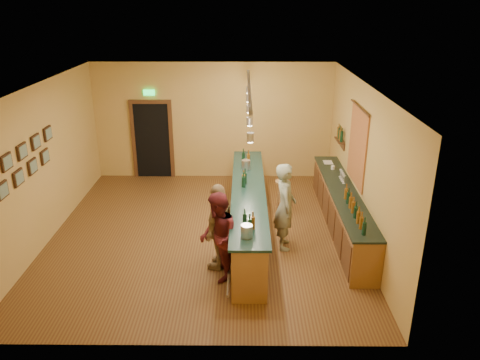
{
  "coord_description": "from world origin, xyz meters",
  "views": [
    {
      "loc": [
        0.83,
        -9.01,
        4.78
      ],
      "look_at": [
        0.76,
        0.2,
        1.17
      ],
      "focal_mm": 35.0,
      "sensor_mm": 36.0,
      "label": 1
    }
  ],
  "objects_px": {
    "tasting_bar": "(248,208)",
    "customer_b": "(219,226)",
    "bartender": "(285,206)",
    "bar_stool": "(282,187)",
    "back_counter": "(342,210)",
    "customer_a": "(218,237)"
  },
  "relations": [
    {
      "from": "bartender",
      "to": "tasting_bar",
      "type": "bearing_deg",
      "value": 53.0
    },
    {
      "from": "bar_stool",
      "to": "customer_b",
      "type": "bearing_deg",
      "value": -117.55
    },
    {
      "from": "bartender",
      "to": "customer_b",
      "type": "relative_size",
      "value": 1.07
    },
    {
      "from": "customer_a",
      "to": "customer_b",
      "type": "distance_m",
      "value": 0.39
    },
    {
      "from": "tasting_bar",
      "to": "bartender",
      "type": "relative_size",
      "value": 2.84
    },
    {
      "from": "back_counter",
      "to": "bar_stool",
      "type": "height_order",
      "value": "back_counter"
    },
    {
      "from": "customer_a",
      "to": "customer_b",
      "type": "xyz_separation_m",
      "value": [
        0.0,
        0.39,
        0.01
      ]
    },
    {
      "from": "tasting_bar",
      "to": "bar_stool",
      "type": "relative_size",
      "value": 7.2
    },
    {
      "from": "bartender",
      "to": "customer_a",
      "type": "bearing_deg",
      "value": 131.75
    },
    {
      "from": "back_counter",
      "to": "tasting_bar",
      "type": "xyz_separation_m",
      "value": [
        -2.03,
        -0.18,
        0.12
      ]
    },
    {
      "from": "bartender",
      "to": "bar_stool",
      "type": "distance_m",
      "value": 1.89
    },
    {
      "from": "tasting_bar",
      "to": "customer_b",
      "type": "bearing_deg",
      "value": -112.77
    },
    {
      "from": "back_counter",
      "to": "bartender",
      "type": "relative_size",
      "value": 2.53
    },
    {
      "from": "tasting_bar",
      "to": "bar_stool",
      "type": "xyz_separation_m",
      "value": [
        0.82,
        1.32,
        -0.04
      ]
    },
    {
      "from": "bartender",
      "to": "customer_a",
      "type": "distance_m",
      "value": 1.73
    },
    {
      "from": "bar_stool",
      "to": "back_counter",
      "type": "bearing_deg",
      "value": -43.22
    },
    {
      "from": "customer_a",
      "to": "bar_stool",
      "type": "relative_size",
      "value": 2.32
    },
    {
      "from": "back_counter",
      "to": "customer_a",
      "type": "distance_m",
      "value": 3.21
    },
    {
      "from": "tasting_bar",
      "to": "customer_a",
      "type": "height_order",
      "value": "customer_a"
    },
    {
      "from": "customer_b",
      "to": "bar_stool",
      "type": "distance_m",
      "value": 2.97
    },
    {
      "from": "tasting_bar",
      "to": "customer_a",
      "type": "distance_m",
      "value": 1.8
    },
    {
      "from": "customer_a",
      "to": "bar_stool",
      "type": "distance_m",
      "value": 3.32
    }
  ]
}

